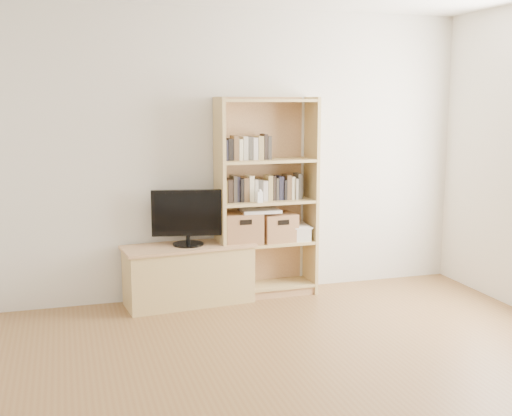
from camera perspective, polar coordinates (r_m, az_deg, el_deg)
name	(u,v)px	position (r m, az deg, el deg)	size (l,w,h in m)	color
floor	(342,414)	(3.92, 7.69, -17.72)	(4.50, 5.00, 0.01)	brown
back_wall	(231,155)	(5.87, -2.20, 4.75)	(4.50, 0.02, 2.60)	silver
tv_stand	(189,276)	(5.76, -6.00, -5.99)	(1.11, 0.41, 0.51)	tan
bookshelf	(267,198)	(5.84, 0.95, 0.88)	(0.91, 0.32, 1.82)	tan
television	(188,218)	(5.64, -6.09, -0.87)	(0.63, 0.05, 0.49)	black
books_row_mid	(266,188)	(5.85, 0.88, 1.77)	(0.81, 0.16, 0.22)	#9F8B57
books_row_upper	(245,150)	(5.74, -1.02, 5.22)	(0.35, 0.13, 0.18)	#9F8B57
baby_monitor	(260,197)	(5.71, 0.33, 0.97)	(0.05, 0.03, 0.10)	white
basket_left	(241,228)	(5.81, -1.30, -1.81)	(0.34, 0.28, 0.28)	#8F6240
basket_right	(278,227)	(5.92, 1.97, -1.72)	(0.31, 0.26, 0.26)	#8F6240
laptop	(260,211)	(5.82, 0.38, -0.24)	(0.35, 0.24, 0.03)	white
magazine_stack	(298,233)	(6.01, 3.78, -2.23)	(0.18, 0.26, 0.12)	silver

